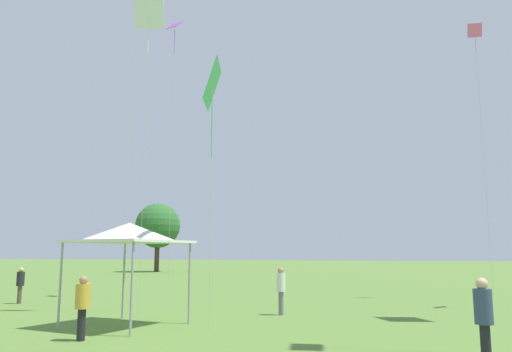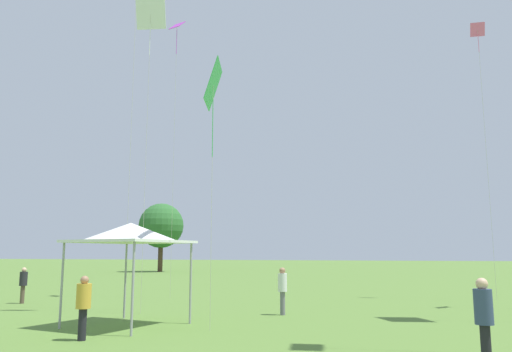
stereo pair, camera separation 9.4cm
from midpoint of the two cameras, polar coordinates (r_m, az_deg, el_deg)
The scene contains 10 objects.
person_standing_1 at distance 10.88m, azimuth 24.35°, elevation -14.21°, with size 0.47×0.47×1.72m.
person_standing_2 at distance 18.50m, azimuth 2.71°, elevation -12.48°, with size 0.42×0.42×1.68m.
person_standing_3 at distance 24.85m, azimuth -25.43°, elevation -10.89°, with size 0.34×0.34×1.57m.
person_standing_5 at distance 13.92m, azimuth -19.41°, elevation -13.45°, with size 0.53×0.53×1.62m.
canopy_tent at distance 16.15m, azimuth -14.45°, elevation -6.37°, with size 3.50×3.50×3.14m.
kite_0 at distance 15.62m, azimuth -5.19°, elevation 10.01°, with size 0.79×1.43×7.99m.
kite_3 at distance 21.49m, azimuth -12.27°, elevation 17.00°, with size 1.25×0.61×12.35m.
kite_4 at distance 28.84m, azimuth 23.75°, elevation 13.28°, with size 0.73×0.30×13.97m.
kite_8 at distance 27.85m, azimuth -9.41°, elevation 14.81°, with size 0.84×0.71×14.54m.
distant_tree_1 at distance 61.46m, azimuth -11.20°, elevation -5.60°, with size 5.35×5.35×8.16m.
Camera 1 is at (3.29, -4.24, 2.20)m, focal length 35.00 mm.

